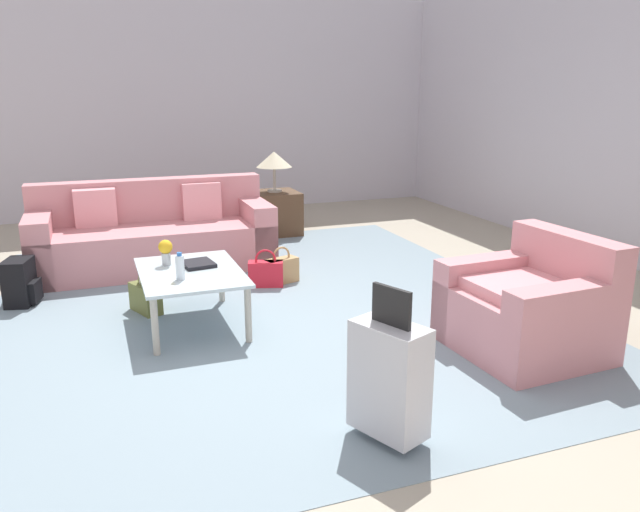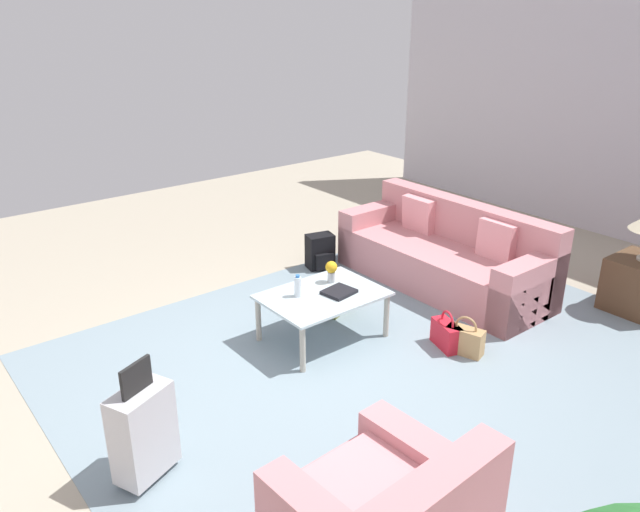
{
  "view_description": "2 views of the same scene",
  "coord_description": "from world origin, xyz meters",
  "px_view_note": "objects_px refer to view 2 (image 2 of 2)",
  "views": [
    {
      "loc": [
        4.23,
        -1.16,
        1.82
      ],
      "look_at": [
        0.07,
        0.39,
        0.6
      ],
      "focal_mm": 35.0,
      "sensor_mm": 36.0,
      "label": 1
    },
    {
      "loc": [
        2.72,
        3.39,
        2.84
      ],
      "look_at": [
        -0.12,
        -0.19,
        0.98
      ],
      "focal_mm": 35.0,
      "sensor_mm": 36.0,
      "label": 2
    }
  ],
  "objects_px": {
    "coffee_table_book": "(339,292)",
    "handbag_tan": "(465,340)",
    "water_bottle": "(298,286)",
    "flower_vase": "(331,270)",
    "couch": "(448,258)",
    "handbag_olive": "(337,300)",
    "backpack_black": "(320,252)",
    "suitcase_silver": "(143,431)",
    "handbag_red": "(446,334)",
    "coffee_table": "(323,299)"
  },
  "relations": [
    {
      "from": "coffee_table",
      "to": "handbag_olive",
      "type": "xyz_separation_m",
      "value": [
        -0.43,
        -0.31,
        -0.27
      ]
    },
    {
      "from": "couch",
      "to": "suitcase_silver",
      "type": "distance_m",
      "value": 3.88
    },
    {
      "from": "suitcase_silver",
      "to": "water_bottle",
      "type": "bearing_deg",
      "value": -156.04
    },
    {
      "from": "handbag_tan",
      "to": "backpack_black",
      "type": "xyz_separation_m",
      "value": [
        -0.2,
        -2.26,
        0.06
      ]
    },
    {
      "from": "coffee_table",
      "to": "flower_vase",
      "type": "distance_m",
      "value": 0.32
    },
    {
      "from": "coffee_table",
      "to": "handbag_olive",
      "type": "relative_size",
      "value": 2.93
    },
    {
      "from": "flower_vase",
      "to": "suitcase_silver",
      "type": "xyz_separation_m",
      "value": [
        2.22,
        0.85,
        -0.21
      ]
    },
    {
      "from": "suitcase_silver",
      "to": "handbag_red",
      "type": "xyz_separation_m",
      "value": [
        -2.75,
        0.1,
        -0.23
      ]
    },
    {
      "from": "flower_vase",
      "to": "water_bottle",
      "type": "bearing_deg",
      "value": 6.79
    },
    {
      "from": "water_bottle",
      "to": "suitcase_silver",
      "type": "relative_size",
      "value": 0.24
    },
    {
      "from": "handbag_red",
      "to": "handbag_tan",
      "type": "relative_size",
      "value": 1.0
    },
    {
      "from": "coffee_table",
      "to": "handbag_red",
      "type": "xyz_separation_m",
      "value": [
        -0.75,
        0.8,
        -0.27
      ]
    },
    {
      "from": "suitcase_silver",
      "to": "handbag_tan",
      "type": "bearing_deg",
      "value": 174.5
    },
    {
      "from": "water_bottle",
      "to": "coffee_table_book",
      "type": "bearing_deg",
      "value": 150.64
    },
    {
      "from": "flower_vase",
      "to": "handbag_tan",
      "type": "xyz_separation_m",
      "value": [
        -0.58,
        1.12,
        -0.44
      ]
    },
    {
      "from": "handbag_red",
      "to": "handbag_olive",
      "type": "distance_m",
      "value": 1.16
    },
    {
      "from": "backpack_black",
      "to": "suitcase_silver",
      "type": "bearing_deg",
      "value": 33.58
    },
    {
      "from": "water_bottle",
      "to": "flower_vase",
      "type": "height_order",
      "value": "flower_vase"
    },
    {
      "from": "couch",
      "to": "suitcase_silver",
      "type": "xyz_separation_m",
      "value": [
        3.79,
        0.8,
        0.05
      ]
    },
    {
      "from": "water_bottle",
      "to": "flower_vase",
      "type": "relative_size",
      "value": 1.0
    },
    {
      "from": "flower_vase",
      "to": "backpack_black",
      "type": "xyz_separation_m",
      "value": [
        -0.78,
        -1.14,
        -0.38
      ]
    },
    {
      "from": "coffee_table_book",
      "to": "flower_vase",
      "type": "relative_size",
      "value": 1.28
    },
    {
      "from": "coffee_table_book",
      "to": "flower_vase",
      "type": "distance_m",
      "value": 0.27
    },
    {
      "from": "water_bottle",
      "to": "handbag_red",
      "type": "bearing_deg",
      "value": 136.54
    },
    {
      "from": "handbag_olive",
      "to": "suitcase_silver",
      "type": "bearing_deg",
      "value": 22.66
    },
    {
      "from": "handbag_red",
      "to": "backpack_black",
      "type": "bearing_deg",
      "value": -96.65
    },
    {
      "from": "handbag_red",
      "to": "backpack_black",
      "type": "height_order",
      "value": "backpack_black"
    },
    {
      "from": "coffee_table_book",
      "to": "handbag_tan",
      "type": "relative_size",
      "value": 0.73
    },
    {
      "from": "backpack_black",
      "to": "coffee_table_book",
      "type": "bearing_deg",
      "value": 57.36
    },
    {
      "from": "flower_vase",
      "to": "handbag_tan",
      "type": "relative_size",
      "value": 0.57
    },
    {
      "from": "handbag_tan",
      "to": "backpack_black",
      "type": "bearing_deg",
      "value": -94.95
    },
    {
      "from": "couch",
      "to": "handbag_olive",
      "type": "height_order",
      "value": "couch"
    },
    {
      "from": "coffee_table_book",
      "to": "handbag_red",
      "type": "height_order",
      "value": "coffee_table_book"
    },
    {
      "from": "backpack_black",
      "to": "coffee_table",
      "type": "bearing_deg",
      "value": 52.29
    },
    {
      "from": "coffee_table_book",
      "to": "suitcase_silver",
      "type": "xyz_separation_m",
      "value": [
        2.12,
        0.62,
        -0.1
      ]
    },
    {
      "from": "handbag_olive",
      "to": "couch",
      "type": "bearing_deg",
      "value": 171.05
    },
    {
      "from": "coffee_table_book",
      "to": "handbag_olive",
      "type": "xyz_separation_m",
      "value": [
        -0.31,
        -0.39,
        -0.33
      ]
    },
    {
      "from": "coffee_table_book",
      "to": "handbag_olive",
      "type": "height_order",
      "value": "coffee_table_book"
    },
    {
      "from": "water_bottle",
      "to": "backpack_black",
      "type": "relative_size",
      "value": 0.51
    },
    {
      "from": "couch",
      "to": "handbag_red",
      "type": "relative_size",
      "value": 6.58
    },
    {
      "from": "coffee_table",
      "to": "handbag_olive",
      "type": "bearing_deg",
      "value": -143.82
    },
    {
      "from": "couch",
      "to": "handbag_tan",
      "type": "xyz_separation_m",
      "value": [
        0.99,
        1.07,
        -0.18
      ]
    },
    {
      "from": "coffee_table_book",
      "to": "handbag_olive",
      "type": "distance_m",
      "value": 0.6
    },
    {
      "from": "flower_vase",
      "to": "handbag_red",
      "type": "distance_m",
      "value": 1.18
    },
    {
      "from": "coffee_table",
      "to": "handbag_red",
      "type": "bearing_deg",
      "value": 133.16
    },
    {
      "from": "handbag_tan",
      "to": "coffee_table",
      "type": "bearing_deg",
      "value": -50.42
    },
    {
      "from": "coffee_table_book",
      "to": "backpack_black",
      "type": "relative_size",
      "value": 0.65
    },
    {
      "from": "handbag_olive",
      "to": "handbag_tan",
      "type": "relative_size",
      "value": 1.0
    },
    {
      "from": "coffee_table_book",
      "to": "couch",
      "type": "bearing_deg",
      "value": 177.86
    },
    {
      "from": "suitcase_silver",
      "to": "handbag_olive",
      "type": "relative_size",
      "value": 2.37
    }
  ]
}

